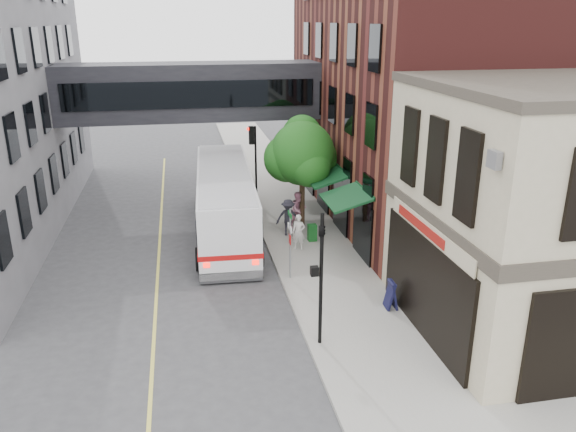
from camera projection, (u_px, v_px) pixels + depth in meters
name	position (u px, v px, depth m)	size (l,w,h in m)	color
ground	(323.00, 384.00, 16.62)	(120.00, 120.00, 0.00)	#38383A
sidewalk_main	(294.00, 220.00, 29.92)	(4.00, 60.00, 0.15)	gray
corner_building	(572.00, 210.00, 18.69)	(10.19, 8.12, 8.45)	tan
brick_building	(437.00, 83.00, 29.99)	(13.76, 18.00, 14.00)	#481816
skyway_bridge	(190.00, 91.00, 30.60)	(14.00, 3.18, 3.00)	black
traffic_signal_near	(320.00, 264.00, 17.55)	(0.44, 0.22, 4.60)	black
traffic_signal_far	(253.00, 150.00, 31.30)	(0.53, 0.28, 4.50)	black
street_sign_pole	(290.00, 237.00, 22.53)	(0.08, 0.75, 3.00)	gray
street_tree	(301.00, 153.00, 27.96)	(3.80, 3.20, 5.60)	#382619
lane_marking	(158.00, 262.00, 24.98)	(0.12, 40.00, 0.01)	#D8CC4C
bus	(225.00, 199.00, 27.80)	(3.34, 12.02, 3.20)	white
pedestrian_a	(299.00, 232.00, 25.77)	(0.60, 0.39, 1.65)	silver
pedestrian_b	(298.00, 210.00, 28.47)	(0.91, 0.71, 1.87)	pink
pedestrian_c	(288.00, 217.00, 27.42)	(1.18, 0.68, 1.82)	#212129
newspaper_box	(312.00, 233.00, 26.87)	(0.40, 0.36, 0.81)	#14571D
sandwich_board	(391.00, 295.00, 20.54)	(0.38, 0.60, 1.07)	black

